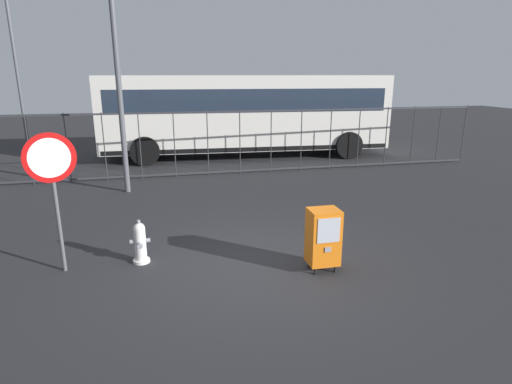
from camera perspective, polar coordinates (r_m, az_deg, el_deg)
The scene contains 8 objects.
ground_plane at distance 7.07m, azimuth -0.19°, elevation -9.79°, with size 60.00×60.00×0.00m, color #262628.
fire_hydrant at distance 7.26m, azimuth -15.49°, elevation -6.67°, with size 0.33×0.31×0.75m.
newspaper_box_primary at distance 6.75m, azimuth 9.14°, elevation -6.02°, with size 0.48×0.42×1.02m.
stop_sign at distance 7.01m, azimuth -26.02°, elevation 2.21°, with size 0.71×0.31×2.23m.
fence_barrier at distance 12.94m, azimuth -6.59°, elevation 6.64°, with size 18.03×0.04×2.00m.
bus_near at distance 16.08m, azimuth -1.42°, elevation 11.00°, with size 10.63×3.26×3.00m.
street_light_near_left at distance 11.42m, azimuth -18.72°, elevation 19.71°, with size 0.32×0.32×6.86m.
street_light_near_right at distance 20.78m, azimuth -30.08°, elevation 16.34°, with size 0.32×0.32×6.84m.
Camera 1 is at (-1.41, -6.22, 3.06)m, focal length 29.38 mm.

